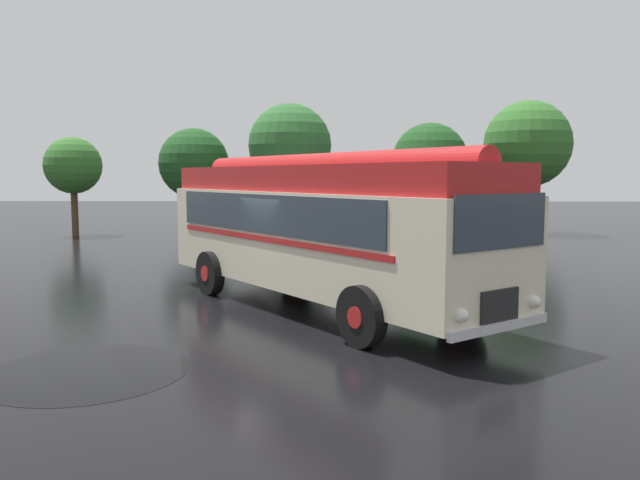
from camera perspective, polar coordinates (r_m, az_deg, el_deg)
ground_plane at (r=14.44m, az=-2.36°, el=-6.08°), size 120.00×120.00×0.00m
vintage_bus at (r=13.98m, az=-0.11°, el=1.38°), size 8.01×9.53×3.49m
car_near_left at (r=25.62m, az=-1.32°, el=1.07°), size 2.25×4.34×1.66m
car_mid_left at (r=25.43m, az=4.61°, el=1.02°), size 2.06×4.25×1.66m
tree_far_left at (r=33.52m, az=-21.67°, el=6.33°), size 2.81×2.81×4.92m
tree_left_of_centre at (r=32.28m, az=-11.48°, el=6.93°), size 3.51×3.51×5.38m
tree_centre at (r=31.84m, az=-2.95°, el=8.50°), size 4.20×4.20×6.62m
tree_right_of_centre at (r=31.52m, az=9.92°, el=7.24°), size 3.72×3.72×5.60m
tree_far_right at (r=34.03m, az=18.64°, el=8.36°), size 4.43×4.43×6.84m
puddle_patch at (r=10.40m, az=-20.50°, el=-11.18°), size 3.08×3.08×0.01m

